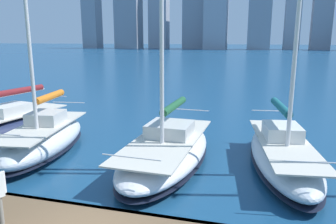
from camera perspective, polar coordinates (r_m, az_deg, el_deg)
name	(u,v)px	position (r m, az deg, el deg)	size (l,w,h in m)	color
city_skyline	(230,11)	(167.80, 10.75, 16.94)	(171.20, 20.14, 50.84)	gray
sailboat_teal	(283,153)	(14.00, 19.37, -6.71)	(3.36, 7.92, 11.94)	silver
sailboat_forest	(167,150)	(13.71, -0.20, -6.56)	(3.26, 8.04, 12.31)	white
sailboat_orange	(44,137)	(16.00, -20.82, -4.14)	(3.38, 6.98, 12.41)	silver
sailboat_maroon	(4,126)	(19.04, -26.70, -2.26)	(3.62, 8.94, 11.98)	navy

